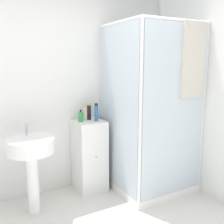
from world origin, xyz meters
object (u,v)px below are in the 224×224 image
at_px(soap_dispenser, 81,117).
at_px(shampoo_bottle_blue, 96,112).
at_px(shampoo_bottle_tall_black, 89,112).
at_px(sink, 31,154).
at_px(lotion_bottle_white, 85,115).

relative_size(soap_dispenser, shampoo_bottle_blue, 0.68).
height_order(shampoo_bottle_tall_black, shampoo_bottle_blue, shampoo_bottle_blue).
height_order(sink, soap_dispenser, soap_dispenser).
relative_size(sink, lotion_bottle_white, 5.86).
bearing_deg(shampoo_bottle_tall_black, shampoo_bottle_blue, -68.25).
relative_size(sink, soap_dispenser, 6.46).
distance_m(soap_dispenser, shampoo_bottle_tall_black, 0.15).
height_order(soap_dispenser, shampoo_bottle_tall_black, shampoo_bottle_tall_black).
bearing_deg(shampoo_bottle_tall_black, sink, -160.61).
distance_m(shampoo_bottle_tall_black, shampoo_bottle_blue, 0.12).
xyz_separation_m(sink, lotion_bottle_white, (0.73, 0.26, 0.30)).
bearing_deg(shampoo_bottle_tall_black, lotion_bottle_white, -161.98).
bearing_deg(lotion_bottle_white, soap_dispenser, -159.60).
relative_size(shampoo_bottle_tall_black, shampoo_bottle_blue, 0.93).
relative_size(sink, shampoo_bottle_blue, 4.37).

